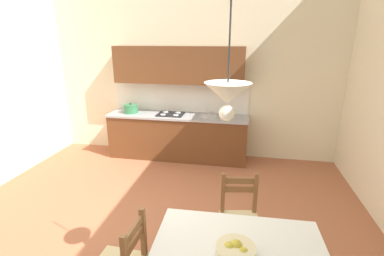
{
  "coord_description": "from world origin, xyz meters",
  "views": [
    {
      "loc": [
        1.04,
        -2.64,
        2.31
      ],
      "look_at": [
        0.35,
        1.01,
        1.13
      ],
      "focal_mm": 26.03,
      "sensor_mm": 36.0,
      "label": 1
    }
  ],
  "objects_px": {
    "dining_chair_kitchen_side": "(240,220)",
    "fruit_bowl": "(236,250)",
    "pendant_lamp": "(228,95)",
    "kitchen_cabinetry": "(178,116)"
  },
  "relations": [
    {
      "from": "dining_chair_kitchen_side",
      "to": "fruit_bowl",
      "type": "distance_m",
      "value": 0.98
    },
    {
      "from": "dining_chair_kitchen_side",
      "to": "pendant_lamp",
      "type": "relative_size",
      "value": 1.16
    },
    {
      "from": "kitchen_cabinetry",
      "to": "fruit_bowl",
      "type": "height_order",
      "value": "kitchen_cabinetry"
    },
    {
      "from": "kitchen_cabinetry",
      "to": "fruit_bowl",
      "type": "xyz_separation_m",
      "value": [
        1.28,
        -3.47,
        -0.04
      ]
    },
    {
      "from": "kitchen_cabinetry",
      "to": "pendant_lamp",
      "type": "relative_size",
      "value": 3.45
    },
    {
      "from": "kitchen_cabinetry",
      "to": "fruit_bowl",
      "type": "relative_size",
      "value": 9.25
    },
    {
      "from": "dining_chair_kitchen_side",
      "to": "fruit_bowl",
      "type": "relative_size",
      "value": 3.1
    },
    {
      "from": "dining_chair_kitchen_side",
      "to": "pendant_lamp",
      "type": "bearing_deg",
      "value": -100.12
    },
    {
      "from": "fruit_bowl",
      "to": "pendant_lamp",
      "type": "xyz_separation_m",
      "value": [
        -0.11,
        0.13,
        1.15
      ]
    },
    {
      "from": "pendant_lamp",
      "to": "kitchen_cabinetry",
      "type": "bearing_deg",
      "value": 109.34
    }
  ]
}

